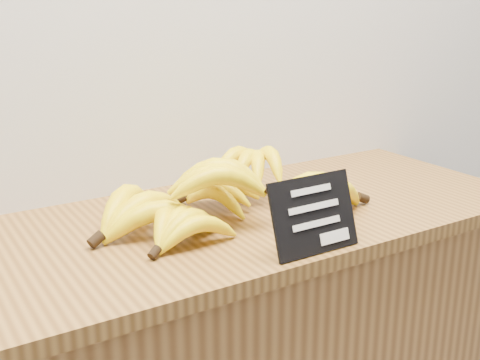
% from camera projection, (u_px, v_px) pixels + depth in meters
% --- Properties ---
extents(counter_top, '(1.34, 0.54, 0.03)m').
position_uv_depth(counter_top, '(227.00, 223.00, 1.24)').
color(counter_top, brown).
rests_on(counter_top, counter).
extents(chalkboard_sign, '(0.17, 0.05, 0.13)m').
position_uv_depth(chalkboard_sign, '(314.00, 215.00, 1.05)').
color(chalkboard_sign, black).
rests_on(chalkboard_sign, counter_top).
extents(banana_pile, '(0.58, 0.38, 0.13)m').
position_uv_depth(banana_pile, '(225.00, 196.00, 1.20)').
color(banana_pile, '#FFEA0A').
rests_on(banana_pile, counter_top).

